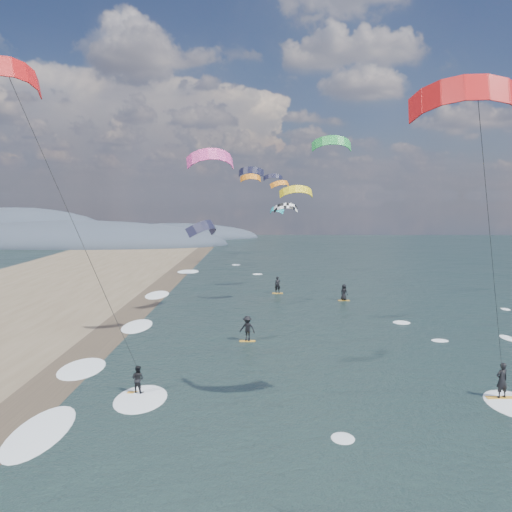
{
  "coord_description": "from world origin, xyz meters",
  "views": [
    {
      "loc": [
        -0.59,
        -17.42,
        10.12
      ],
      "look_at": [
        -1.0,
        12.0,
        7.0
      ],
      "focal_mm": 40.0,
      "sensor_mm": 36.0,
      "label": 1
    }
  ],
  "objects": [
    {
      "name": "ground",
      "position": [
        0.0,
        0.0,
        0.0
      ],
      "size": [
        260.0,
        260.0,
        0.0
      ],
      "primitive_type": "plane",
      "color": "black",
      "rests_on": "ground"
    },
    {
      "name": "kitesurfer_near_a",
      "position": [
        8.1,
        5.39,
        11.53
      ],
      "size": [
        7.88,
        8.53,
        15.14
      ],
      "color": "gold",
      "rests_on": "ground"
    },
    {
      "name": "kitesurfer_near_b",
      "position": [
        -9.27,
        6.78,
        9.9
      ],
      "size": [
        6.79,
        8.82,
        15.95
      ],
      "color": "gold",
      "rests_on": "ground"
    },
    {
      "name": "coastal_hills",
      "position": [
        -44.84,
        107.86,
        0.0
      ],
      "size": [
        80.0,
        41.0,
        15.0
      ],
      "color": "#3D4756",
      "rests_on": "ground"
    },
    {
      "name": "shoreline_surf",
      "position": [
        -10.8,
        14.75,
        0.0
      ],
      "size": [
        2.4,
        79.4,
        0.11
      ],
      "color": "white",
      "rests_on": "ground"
    },
    {
      "name": "bg_kite_field",
      "position": [
        0.34,
        53.35,
        11.51
      ],
      "size": [
        13.44,
        71.34,
        8.39
      ],
      "color": "green",
      "rests_on": "ground"
    },
    {
      "name": "far_kitesurfers",
      "position": [
        1.05,
        29.27,
        0.88
      ],
      "size": [
        10.1,
        20.39,
        1.81
      ],
      "color": "gold",
      "rests_on": "ground"
    },
    {
      "name": "wet_sand_strip",
      "position": [
        -12.0,
        10.0,
        0.0
      ],
      "size": [
        3.0,
        240.0,
        0.0
      ],
      "primitive_type": "cube",
      "color": "#382D23",
      "rests_on": "ground"
    }
  ]
}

